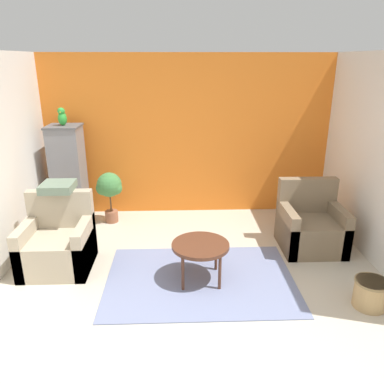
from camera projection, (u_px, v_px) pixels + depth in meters
name	position (u px, v px, depth m)	size (l,w,h in m)	color
ground_plane	(198.00, 340.00, 3.48)	(20.00, 20.00, 0.00)	beige
wall_back_accent	(188.00, 136.00, 6.06)	(4.69, 0.06, 2.56)	orange
wall_right	(379.00, 160.00, 4.62)	(0.06, 3.17, 2.56)	silver
area_rug	(200.00, 279.00, 4.42)	(2.20, 1.53, 0.01)	slate
coffee_table	(200.00, 248.00, 4.28)	(0.66, 0.66, 0.47)	#512D1E
armchair_left	(58.00, 245.00, 4.61)	(0.81, 0.75, 0.92)	tan
armchair_right	(311.00, 227.00, 5.10)	(0.81, 0.75, 0.92)	#7A664C
birdcage	(69.00, 176.00, 5.79)	(0.51, 0.51, 1.54)	#555559
parrot	(62.00, 117.00, 5.49)	(0.12, 0.22, 0.27)	green
potted_plant	(109.00, 188.00, 5.83)	(0.42, 0.38, 0.82)	brown
wicker_basket	(371.00, 293.00, 3.90)	(0.35, 0.35, 0.31)	tan
throw_pillow	(58.00, 187.00, 4.64)	(0.39, 0.39, 0.10)	slate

